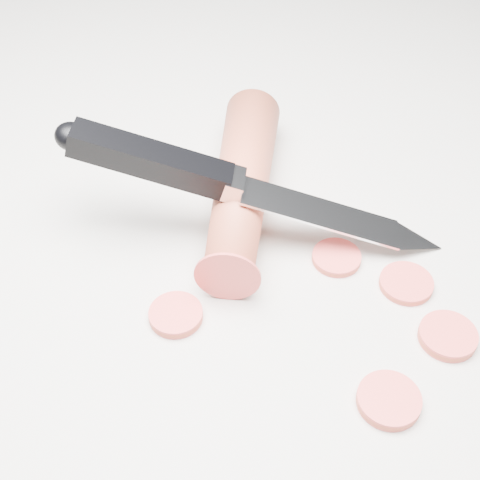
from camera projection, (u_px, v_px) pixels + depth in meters
name	position (u px, v px, depth m)	size (l,w,h in m)	color
ground	(291.00, 236.00, 0.49)	(2.40, 2.40, 0.00)	beige
carrot	(242.00, 184.00, 0.49)	(0.04, 0.04, 0.18)	#BD452C
carrot_slice_0	(448.00, 336.00, 0.42)	(0.04, 0.04, 0.01)	#E43C39
carrot_slice_1	(336.00, 258.00, 0.47)	(0.03, 0.03, 0.01)	#E43C39
carrot_slice_2	(389.00, 400.00, 0.39)	(0.04, 0.04, 0.01)	#E43C39
carrot_slice_3	(176.00, 315.00, 0.43)	(0.04, 0.04, 0.01)	#E43C39
carrot_slice_4	(406.00, 283.00, 0.45)	(0.04, 0.04, 0.01)	#E43C39
kitchen_knife	(256.00, 186.00, 0.46)	(0.26, 0.15, 0.09)	silver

